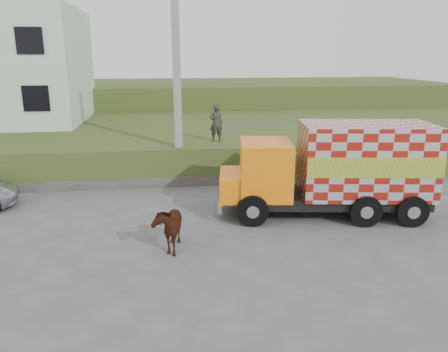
{
  "coord_description": "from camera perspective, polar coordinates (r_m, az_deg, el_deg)",
  "views": [
    {
      "loc": [
        -1.46,
        -12.74,
        5.1
      ],
      "look_at": [
        0.33,
        0.74,
        1.3
      ],
      "focal_mm": 35.0,
      "sensor_mm": 36.0,
      "label": 1
    }
  ],
  "objects": [
    {
      "name": "pedestrian",
      "position": [
        18.69,
        -1.05,
        6.93
      ],
      "size": [
        0.57,
        0.38,
        1.56
      ],
      "primitive_type": "imported",
      "rotation": [
        0.0,
        0.0,
        3.16
      ],
      "color": "#292624",
      "rests_on": "embankment"
    },
    {
      "name": "ground",
      "position": [
        13.8,
        -0.96,
        -6.07
      ],
      "size": [
        120.0,
        120.0,
        0.0
      ],
      "primitive_type": "plane",
      "color": "#474749",
      "rests_on": "ground"
    },
    {
      "name": "embankment_far",
      "position": [
        34.96,
        -5.21,
        9.65
      ],
      "size": [
        40.0,
        12.0,
        3.0
      ],
      "primitive_type": "cube",
      "color": "#2B551C",
      "rests_on": "ground"
    },
    {
      "name": "embankment",
      "position": [
        23.2,
        -3.84,
        4.78
      ],
      "size": [
        40.0,
        12.0,
        1.5
      ],
      "primitive_type": "cube",
      "color": "#2B551C",
      "rests_on": "ground"
    },
    {
      "name": "retaining_strip",
      "position": [
        17.64,
        -9.02,
        -0.71
      ],
      "size": [
        16.0,
        0.5,
        0.4
      ],
      "primitive_type": "cube",
      "color": "#595651",
      "rests_on": "ground"
    },
    {
      "name": "cow",
      "position": [
        11.89,
        -7.32,
        -6.49
      ],
      "size": [
        0.86,
        1.61,
        1.31
      ],
      "primitive_type": "imported",
      "rotation": [
        0.0,
        0.0,
        -0.1
      ],
      "color": "black",
      "rests_on": "ground"
    },
    {
      "name": "utility_pole",
      "position": [
        17.37,
        -6.17,
        12.15
      ],
      "size": [
        1.2,
        0.3,
        8.0
      ],
      "color": "gray",
      "rests_on": "ground"
    },
    {
      "name": "cargo_truck",
      "position": [
        14.48,
        14.43,
        0.92
      ],
      "size": [
        6.97,
        3.14,
        3.01
      ],
      "rotation": [
        0.0,
        0.0,
        -0.14
      ],
      "color": "black",
      "rests_on": "ground"
    }
  ]
}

